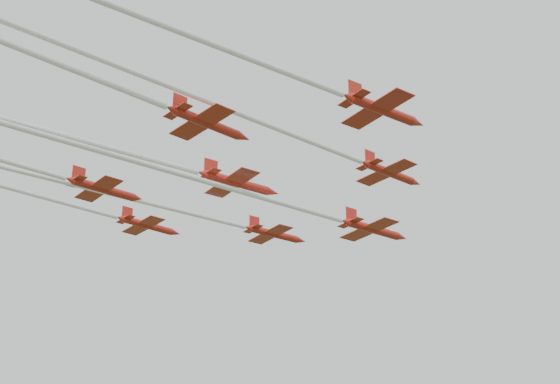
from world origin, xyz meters
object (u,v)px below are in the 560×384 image
Objects in this scene: jet_row2_right at (292,135)px; jet_row3_left at (63,203)px; jet_row3_mid at (107,147)px; jet_lead at (279,202)px; jet_row2_left at (210,218)px; jet_row4_left at (24,167)px; jet_row4_right at (62,65)px; jet_row3_right at (290,74)px.

jet_row3_left is at bearing -162.20° from jet_row2_right.
jet_row3_mid is (-20.31, -9.56, 0.38)m from jet_row2_right.
jet_lead is 1.40× the size of jet_row2_left.
jet_row3_mid is at bearing -93.94° from jet_lead.
jet_row4_right is at bearing -14.54° from jet_row4_left.
jet_row3_left reaches higher than jet_row4_left.
jet_row4_right is at bearing -91.59° from jet_row2_right.
jet_row2_right is 13.68m from jet_row3_right.
jet_lead reaches higher than jet_row2_left.
jet_row3_right is 21.81m from jet_row4_right.
jet_row3_left is 19.16m from jet_row3_mid.
jet_row3_mid is at bearing -139.20° from jet_row2_right.
jet_row3_right is (29.04, -22.58, 1.01)m from jet_row2_left.
jet_row3_left is 0.82× the size of jet_row3_mid.
jet_row3_left reaches higher than jet_row4_right.
jet_row3_right is (18.45, -24.22, 0.65)m from jet_lead.
jet_row2_left is 0.97× the size of jet_row4_left.
jet_row4_left is at bearing -132.70° from jet_row3_mid.
jet_row3_right is at bearing -17.83° from jet_row2_left.
jet_row2_right is 1.19× the size of jet_row3_right.
jet_row3_mid reaches higher than jet_row4_right.
jet_row2_right is 27.79m from jet_row4_right.
jet_row3_mid is 1.31× the size of jet_row3_right.
jet_row2_left is at bearing 168.16° from jet_row2_right.
jet_row4_left is (-36.94, -2.71, -0.84)m from jet_row3_right.
jet_row3_left is at bearing -121.95° from jet_row2_left.
jet_row3_right is at bearing 16.90° from jet_row3_mid.
jet_row2_left is at bearing 53.01° from jet_row3_left.
jet_row3_left is at bearing 138.76° from jet_row4_left.
jet_row3_mid is 20.93m from jet_row4_right.
jet_row3_left is at bearing -172.72° from jet_row3_right.
jet_row3_mid is 27.91m from jet_row3_right.
jet_row3_mid is at bearing 139.07° from jet_row4_right.
jet_row4_left is at bearing 163.26° from jet_row4_right.
jet_row4_right is at bearing -50.47° from jet_row2_left.
jet_row4_left reaches higher than jet_row4_right.
jet_row2_right reaches higher than jet_lead.
jet_row4_right is (-15.71, -15.08, -1.10)m from jet_row3_right.
jet_row3_right reaches higher than jet_row4_right.
jet_lead is 30.45m from jet_row3_right.
jet_lead is at bearing 147.02° from jet_row3_right.
jet_row2_right is at bearing 143.09° from jet_row3_right.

